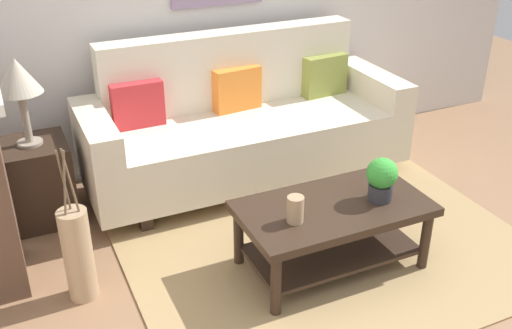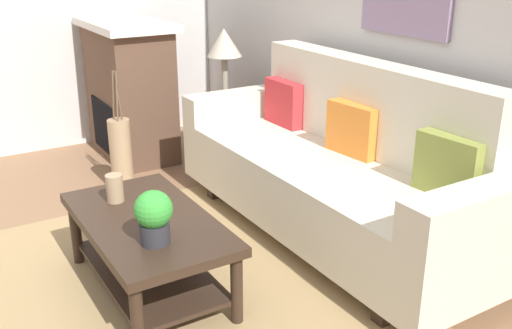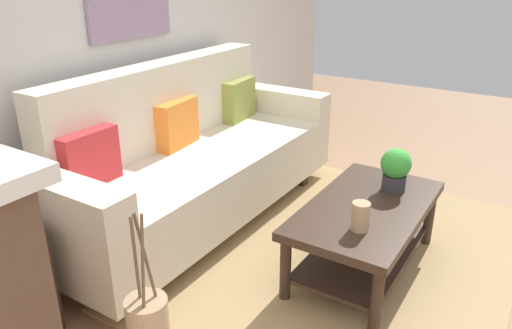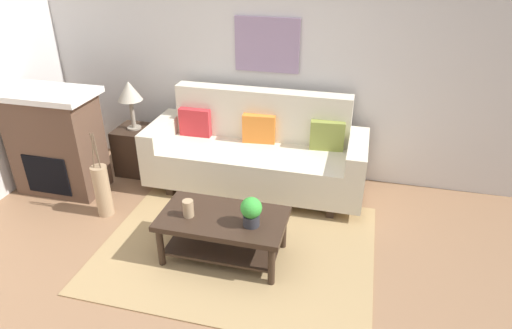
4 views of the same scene
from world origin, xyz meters
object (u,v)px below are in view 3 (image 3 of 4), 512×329
at_px(couch, 193,161).
at_px(potted_plant_tabletop, 395,168).
at_px(throw_pillow_crimson, 89,158).
at_px(throw_pillow_orange, 177,124).
at_px(coffee_table, 366,223).
at_px(tabletop_vase, 360,216).
at_px(throw_pillow_olive, 239,100).

bearing_deg(couch, potted_plant_tabletop, -77.54).
distance_m(couch, throw_pillow_crimson, 0.80).
relative_size(throw_pillow_orange, potted_plant_tabletop, 1.37).
bearing_deg(coffee_table, throw_pillow_crimson, 119.17).
distance_m(couch, throw_pillow_orange, 0.28).
bearing_deg(tabletop_vase, throw_pillow_olive, 54.68).
distance_m(coffee_table, potted_plant_tabletop, 0.38).
relative_size(throw_pillow_orange, coffee_table, 0.33).
bearing_deg(throw_pillow_orange, coffee_table, -89.27).
xyz_separation_m(throw_pillow_crimson, throw_pillow_olive, (1.50, 0.00, 0.00)).
bearing_deg(couch, throw_pillow_olive, 9.47).
bearing_deg(throw_pillow_orange, throw_pillow_crimson, 180.00).
bearing_deg(potted_plant_tabletop, throw_pillow_orange, 101.41).
bearing_deg(throw_pillow_orange, tabletop_vase, -100.60).
bearing_deg(tabletop_vase, potted_plant_tabletop, 0.36).
xyz_separation_m(tabletop_vase, potted_plant_tabletop, (0.56, 0.00, 0.06)).
relative_size(couch, throw_pillow_orange, 6.58).
xyz_separation_m(throw_pillow_orange, throw_pillow_olive, (0.75, 0.00, 0.00)).
height_order(throw_pillow_orange, potted_plant_tabletop, throw_pillow_orange).
xyz_separation_m(couch, potted_plant_tabletop, (0.29, -1.31, 0.14)).
distance_m(throw_pillow_olive, coffee_table, 1.60).
bearing_deg(throw_pillow_crimson, potted_plant_tabletop, -54.09).
height_order(throw_pillow_crimson, tabletop_vase, throw_pillow_crimson).
xyz_separation_m(throw_pillow_olive, potted_plant_tabletop, (-0.46, -1.43, -0.11)).
xyz_separation_m(throw_pillow_orange, potted_plant_tabletop, (0.29, -1.43, -0.11)).
relative_size(couch, tabletop_vase, 15.51).
bearing_deg(coffee_table, potted_plant_tabletop, -12.51).
xyz_separation_m(throw_pillow_crimson, coffee_table, (0.77, -1.37, -0.37)).
distance_m(throw_pillow_crimson, throw_pillow_orange, 0.75).
bearing_deg(throw_pillow_crimson, throw_pillow_orange, 0.00).
distance_m(couch, throw_pillow_olive, 0.80).
xyz_separation_m(throw_pillow_crimson, tabletop_vase, (0.48, -1.44, -0.17)).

